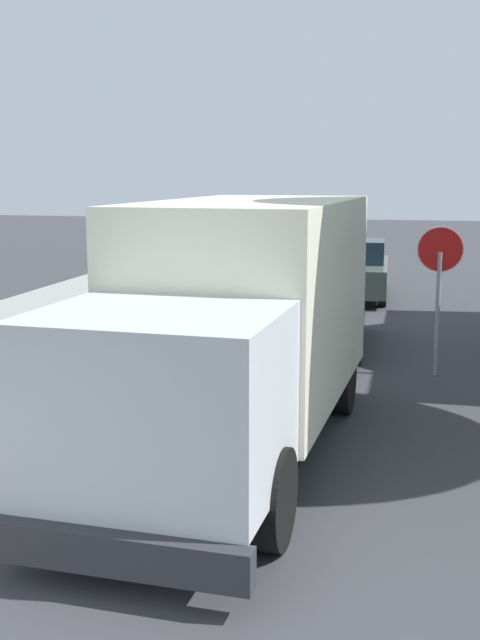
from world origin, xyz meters
The scene contains 5 objects.
centre_line_yellow centered at (0.00, 10.00, 0.00)m, with size 0.16×56.00×0.01m, color gold.
box_truck centered at (1.65, 6.56, 1.77)m, with size 2.79×7.30×3.20m.
parked_car_near centered at (1.90, 13.12, 0.79)m, with size 2.00×4.48×1.67m.
parked_car_mid centered at (2.14, 19.82, 0.79)m, with size 1.92×4.45×1.67m.
stop_sign centered at (4.22, 11.15, 1.86)m, with size 0.80×0.10×2.65m.
Camera 1 is at (3.79, -3.07, 3.55)m, focal length 44.48 mm.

